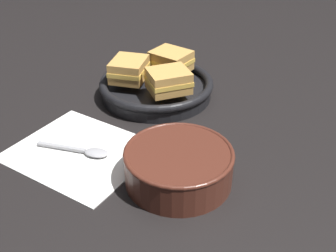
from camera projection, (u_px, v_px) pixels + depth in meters
ground_plane at (145, 151)px, 0.79m from camera, size 4.00×4.00×0.00m
napkin at (80, 152)px, 0.78m from camera, size 0.25×0.22×0.00m
soup_bowl at (179, 164)px, 0.69m from camera, size 0.18×0.18×0.06m
spoon at (87, 151)px, 0.77m from camera, size 0.14×0.05×0.01m
skillet at (156, 87)px, 0.96m from camera, size 0.26×0.26×0.04m
sandwich_near_left at (171, 61)px, 0.98m from camera, size 0.09×0.08×0.05m
sandwich_near_right at (129, 69)px, 0.94m from camera, size 0.10×0.10×0.05m
sandwich_far_left at (169, 81)px, 0.89m from camera, size 0.11×0.11×0.05m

